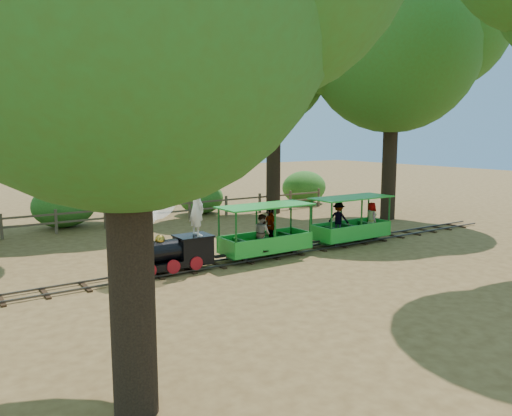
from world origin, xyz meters
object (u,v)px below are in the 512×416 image
carriage_front (266,235)px  carriage_rear (351,223)px  locomotive (163,212)px  fence (170,209)px

carriage_front → carriage_rear: size_ratio=1.00×
locomotive → carriage_front: size_ratio=1.02×
locomotive → carriage_front: 3.69m
carriage_front → fence: (0.19, 8.01, -0.18)m
carriage_front → carriage_rear: (3.85, 0.03, 0.00)m
locomotive → fence: size_ratio=0.18×
carriage_rear → fence: bearing=114.6°
carriage_front → carriage_rear: bearing=0.5°
locomotive → carriage_rear: size_ratio=1.02×
fence → locomotive: bearing=-115.2°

